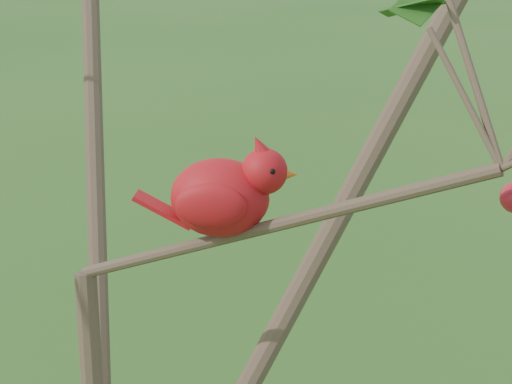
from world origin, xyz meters
TOP-DOWN VIEW (x-y plane):
  - crabapple_tree at (0.03, -0.02)m, footprint 2.35×2.05m
  - cardinal at (0.19, 0.08)m, footprint 0.23×0.13m

SIDE VIEW (x-z plane):
  - cardinal at x=0.19m, z-range 2.04..2.20m
  - crabapple_tree at x=0.03m, z-range 0.65..3.60m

